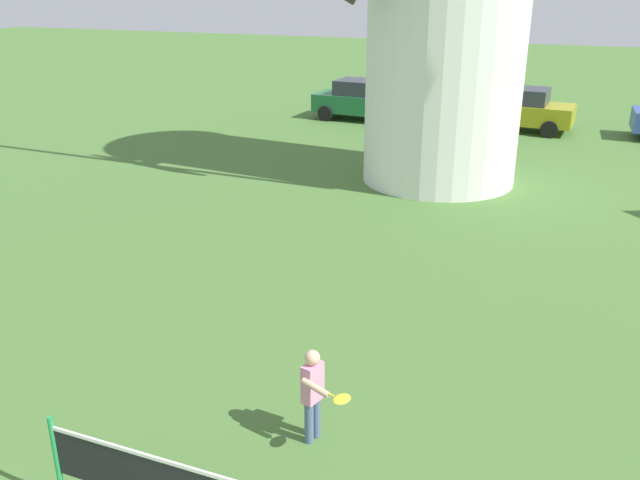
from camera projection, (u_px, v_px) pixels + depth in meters
player_far at (314, 391)px, 8.10m from camera, size 0.71×0.64×1.25m
parked_car_green at (365, 100)px, 26.74m from camera, size 4.02×2.04×1.56m
parked_car_mustard at (512, 108)px, 25.02m from camera, size 4.43×2.06×1.56m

